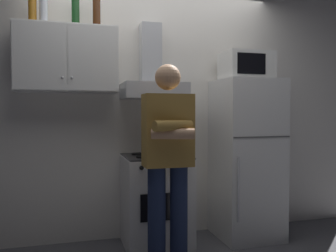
% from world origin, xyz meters
% --- Properties ---
extents(back_wall_tiled, '(4.80, 0.10, 2.70)m').
position_xyz_m(back_wall_tiled, '(0.00, 0.60, 1.35)').
color(back_wall_tiled, silver).
rests_on(back_wall_tiled, ground_plane).
extents(upper_cabinet, '(0.90, 0.37, 0.60)m').
position_xyz_m(upper_cabinet, '(-0.85, 0.37, 1.75)').
color(upper_cabinet, white).
extents(stove_oven, '(0.60, 0.62, 0.87)m').
position_xyz_m(stove_oven, '(-0.05, 0.25, 0.43)').
color(stove_oven, white).
rests_on(stove_oven, ground_plane).
extents(range_hood, '(0.60, 0.44, 0.75)m').
position_xyz_m(range_hood, '(-0.05, 0.38, 1.60)').
color(range_hood, '#B7BABF').
extents(refrigerator, '(0.60, 0.62, 1.60)m').
position_xyz_m(refrigerator, '(0.90, 0.25, 0.80)').
color(refrigerator, silver).
rests_on(refrigerator, ground_plane).
extents(microwave, '(0.48, 0.37, 0.28)m').
position_xyz_m(microwave, '(0.90, 0.27, 1.74)').
color(microwave, silver).
rests_on(microwave, refrigerator).
extents(person_standing, '(0.38, 0.33, 1.64)m').
position_xyz_m(person_standing, '(-0.10, -0.36, 0.90)').
color(person_standing, '#192342').
rests_on(person_standing, ground_plane).
extents(bottle_rum_dark, '(0.07, 0.07, 0.32)m').
position_xyz_m(bottle_rum_dark, '(-0.58, 0.35, 2.20)').
color(bottle_rum_dark, '#47230F').
rests_on(bottle_rum_dark, upper_cabinet).
extents(bottle_vodka_clear, '(0.07, 0.07, 0.33)m').
position_xyz_m(bottle_vodka_clear, '(-1.04, 0.34, 2.21)').
color(bottle_vodka_clear, silver).
rests_on(bottle_vodka_clear, upper_cabinet).
extents(bottle_wine_green, '(0.07, 0.07, 0.30)m').
position_xyz_m(bottle_wine_green, '(-0.77, 0.38, 2.19)').
color(bottle_wine_green, '#19471E').
rests_on(bottle_wine_green, upper_cabinet).
extents(bottle_liquor_amber, '(0.07, 0.07, 0.27)m').
position_xyz_m(bottle_liquor_amber, '(-1.14, 0.35, 2.18)').
color(bottle_liquor_amber, '#B7721E').
rests_on(bottle_liquor_amber, upper_cabinet).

